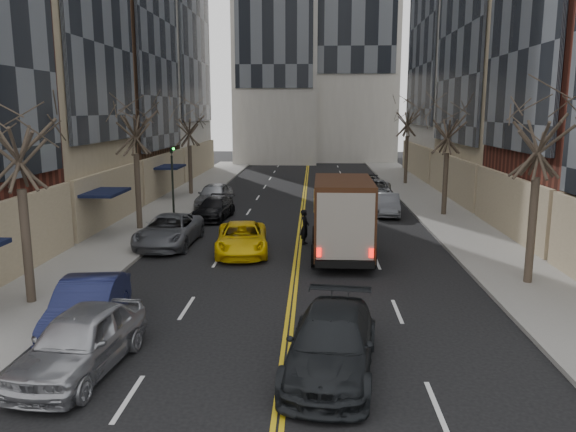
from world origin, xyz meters
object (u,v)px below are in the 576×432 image
Objects in this scene: taxi at (242,238)px; pedestrian at (305,227)px; observer_sedan at (332,343)px; ups_truck at (342,218)px.

taxi is 2.88× the size of pedestrian.
pedestrian reaches higher than observer_sedan.
pedestrian is at bearing 126.07° from ups_truck.
observer_sedan is at bearing -164.23° from pedestrian.
observer_sedan is at bearing -78.51° from taxi.
taxi is (-4.58, 0.54, -1.11)m from ups_truck.
ups_truck is 1.20× the size of observer_sedan.
pedestrian is (-0.90, 13.68, 0.10)m from observer_sedan.
pedestrian is at bearing 101.16° from observer_sedan.
pedestrian is (-1.71, 2.41, -0.94)m from ups_truck.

